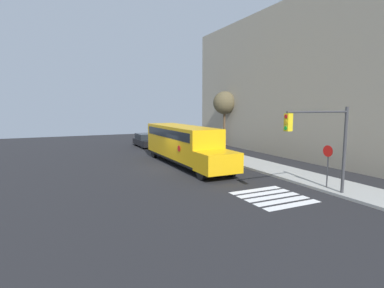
{
  "coord_description": "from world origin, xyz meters",
  "views": [
    {
      "loc": [
        20.81,
        -8.04,
        4.53
      ],
      "look_at": [
        -0.21,
        1.94,
        1.68
      ],
      "focal_mm": 28.0,
      "sensor_mm": 36.0,
      "label": 1
    }
  ],
  "objects_px": {
    "school_bus": "(183,143)",
    "parked_car": "(145,140)",
    "tree_near_sidewalk": "(225,103)",
    "stop_sign": "(328,161)",
    "traffic_light": "(325,137)"
  },
  "relations": [
    {
      "from": "school_bus",
      "to": "parked_car",
      "type": "xyz_separation_m",
      "value": [
        -11.65,
        0.33,
        -1.0
      ]
    },
    {
      "from": "school_bus",
      "to": "traffic_light",
      "type": "bearing_deg",
      "value": 12.49
    },
    {
      "from": "stop_sign",
      "to": "parked_car",
      "type": "bearing_deg",
      "value": -170.31
    },
    {
      "from": "school_bus",
      "to": "tree_near_sidewalk",
      "type": "relative_size",
      "value": 1.84
    },
    {
      "from": "school_bus",
      "to": "parked_car",
      "type": "height_order",
      "value": "school_bus"
    },
    {
      "from": "school_bus",
      "to": "traffic_light",
      "type": "distance_m",
      "value": 11.71
    },
    {
      "from": "school_bus",
      "to": "tree_near_sidewalk",
      "type": "height_order",
      "value": "tree_near_sidewalk"
    },
    {
      "from": "school_bus",
      "to": "stop_sign",
      "type": "xyz_separation_m",
      "value": [
        10.3,
        4.08,
        -0.14
      ]
    },
    {
      "from": "traffic_light",
      "to": "school_bus",
      "type": "bearing_deg",
      "value": -167.51
    },
    {
      "from": "parked_car",
      "to": "stop_sign",
      "type": "bearing_deg",
      "value": 9.69
    },
    {
      "from": "parked_car",
      "to": "tree_near_sidewalk",
      "type": "xyz_separation_m",
      "value": [
        3.18,
        8.68,
        4.27
      ]
    },
    {
      "from": "school_bus",
      "to": "stop_sign",
      "type": "distance_m",
      "value": 11.08
    },
    {
      "from": "traffic_light",
      "to": "tree_near_sidewalk",
      "type": "relative_size",
      "value": 0.71
    },
    {
      "from": "school_bus",
      "to": "stop_sign",
      "type": "bearing_deg",
      "value": 21.6
    },
    {
      "from": "stop_sign",
      "to": "tree_near_sidewalk",
      "type": "distance_m",
      "value": 19.7
    }
  ]
}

